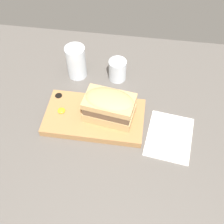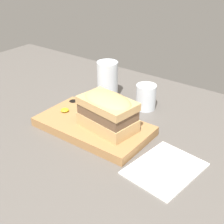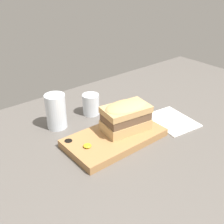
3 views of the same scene
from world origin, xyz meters
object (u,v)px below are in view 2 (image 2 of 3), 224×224
Objects in this scene: serving_board at (93,126)px; water_glass at (108,82)px; napkin at (165,168)px; wine_glass at (147,98)px; sandwich at (106,110)px.

water_glass is at bearing 116.76° from serving_board.
napkin is at bearing -7.53° from serving_board.
serving_board is 23.20cm from water_glass.
wine_glass is at bearing 129.50° from napkin.
wine_glass is (15.83, 0.36, -1.66)cm from water_glass.
wine_glass is (5.56, 20.72, 2.60)cm from serving_board.
wine_glass is at bearing 74.98° from serving_board.
napkin is (20.64, -3.51, -7.90)cm from sandwich.
sandwich is at bearing 1.79° from serving_board.
sandwich reaches higher than serving_board.
wine_glass reaches higher than napkin.
sandwich is 2.05× the size of wine_glass.
napkin is at bearing -9.64° from sandwich.
serving_board is 2.58× the size of water_glass.
serving_board is 25.65cm from napkin.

